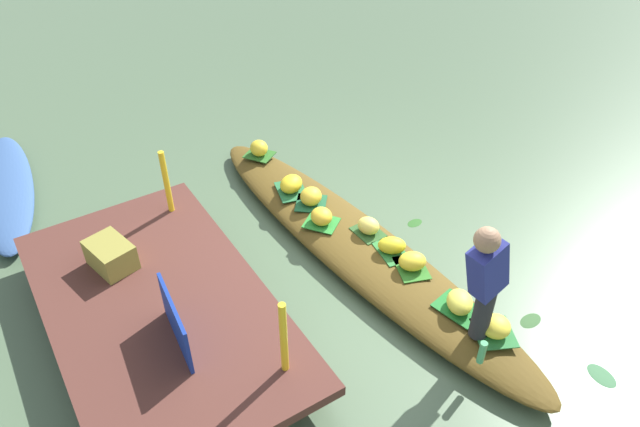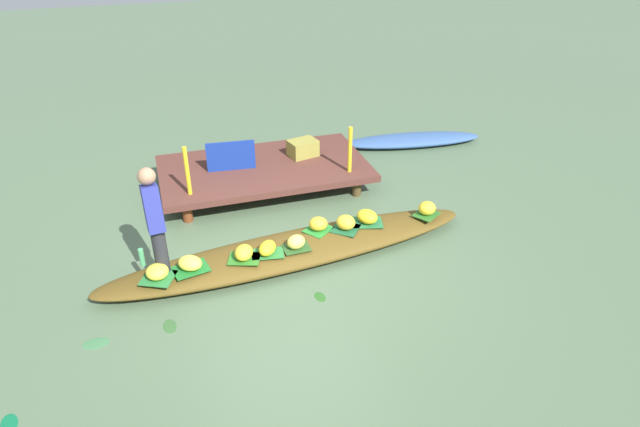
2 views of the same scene
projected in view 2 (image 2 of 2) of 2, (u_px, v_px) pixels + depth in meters
name	position (u px, v px, depth m)	size (l,w,h in m)	color
canal_water	(293.00, 258.00, 7.09)	(40.00, 40.00, 0.00)	#4E6548
dock_platform	(264.00, 169.00, 8.67)	(3.20, 1.80, 0.36)	#522C25
vendor_boat	(293.00, 250.00, 7.03)	(4.90, 0.84, 0.24)	#564117
moored_boat	(412.00, 140.00, 10.21)	(2.57, 0.59, 0.19)	#36578D
leaf_mat_0	(296.00, 248.00, 6.85)	(0.33, 0.25, 0.01)	#295122
banana_bunch_0	(296.00, 242.00, 6.81)	(0.23, 0.19, 0.17)	#EFD454
leaf_mat_1	(158.00, 278.00, 6.32)	(0.35, 0.33, 0.01)	#287135
banana_bunch_1	(157.00, 272.00, 6.27)	(0.25, 0.25, 0.17)	yellow
leaf_mat_2	(426.00, 214.00, 7.56)	(0.33, 0.28, 0.01)	#2A6222
banana_bunch_2	(427.00, 208.00, 7.51)	(0.24, 0.21, 0.19)	yellow
leaf_mat_3	(191.00, 269.00, 6.47)	(0.40, 0.30, 0.01)	#1E6D28
banana_bunch_3	(190.00, 263.00, 6.42)	(0.29, 0.23, 0.17)	yellow
leaf_mat_4	(346.00, 229.00, 7.24)	(0.33, 0.33, 0.01)	#1C5632
banana_bunch_4	(346.00, 222.00, 7.19)	(0.23, 0.25, 0.19)	gold
leaf_mat_5	(318.00, 229.00, 7.22)	(0.34, 0.29, 0.01)	#277E2C
banana_bunch_5	(318.00, 224.00, 7.18)	(0.24, 0.22, 0.18)	yellow
leaf_mat_6	(367.00, 222.00, 7.37)	(0.41, 0.31, 0.01)	#256839
banana_bunch_6	(367.00, 217.00, 7.33)	(0.29, 0.23, 0.18)	yellow
leaf_mat_7	(268.00, 254.00, 6.74)	(0.39, 0.25, 0.01)	#2C7533
banana_bunch_7	(267.00, 248.00, 6.70)	(0.28, 0.19, 0.16)	yellow
leaf_mat_8	(244.00, 259.00, 6.65)	(0.37, 0.28, 0.01)	#2E7122
banana_bunch_8	(244.00, 253.00, 6.60)	(0.27, 0.21, 0.17)	yellow
vendor_person	(154.00, 216.00, 6.14)	(0.22, 0.43, 1.25)	#28282D
water_bottle	(142.00, 257.00, 6.48)	(0.06, 0.06, 0.23)	#50AF6D
market_banner	(231.00, 156.00, 8.39)	(0.73, 0.03, 0.46)	navy
railing_post_west	(187.00, 171.00, 7.65)	(0.06, 0.06, 0.72)	yellow
railing_post_east	(350.00, 150.00, 8.28)	(0.06, 0.06, 0.72)	yellow
produce_crate	(303.00, 148.00, 8.90)	(0.44, 0.32, 0.26)	olive
drifting_plant_0	(96.00, 343.00, 5.75)	(0.27, 0.18, 0.01)	#3B7044
drifting_plant_1	(320.00, 297.00, 6.40)	(0.19, 0.12, 0.01)	#285920
drifting_plant_2	(170.00, 326.00, 5.97)	(0.24, 0.14, 0.01)	#325A2C
drifting_plant_3	(9.00, 424.00, 4.88)	(0.24, 0.14, 0.01)	#0F643B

